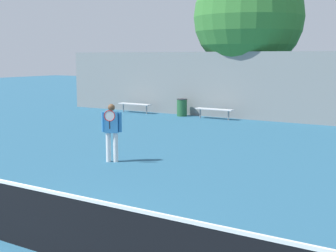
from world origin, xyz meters
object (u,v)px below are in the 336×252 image
object	(u,v)px
tennis_player	(112,129)
trash_bin	(182,107)
tennis_net	(5,211)
tree_green_tall	(249,18)
bench_courtside_far	(135,104)
bench_courtside_near	(214,110)

from	to	relation	value
tennis_player	trash_bin	distance (m)	10.62
tennis_net	tree_green_tall	bearing A→B (deg)	100.69
tennis_player	bench_courtside_far	distance (m)	11.75
tennis_player	trash_bin	bearing A→B (deg)	81.84
bench_courtside_near	bench_courtside_far	size ratio (longest dim) A/B	0.98
bench_courtside_near	trash_bin	bearing A→B (deg)	175.39
trash_bin	tennis_net	bearing A→B (deg)	-69.37
bench_courtside_near	tennis_player	bearing A→B (deg)	-80.19
tennis_net	tennis_player	distance (m)	5.91
bench_courtside_near	bench_courtside_far	world-z (taller)	same
trash_bin	tree_green_tall	bearing A→B (deg)	45.20
tree_green_tall	bench_courtside_far	bearing A→B (deg)	-153.64
bench_courtside_far	tree_green_tall	bearing A→B (deg)	26.36
tennis_player	trash_bin	xyz separation A→B (m)	(-3.58, 9.99, -0.49)
bench_courtside_near	trash_bin	xyz separation A→B (m)	(-1.88, 0.15, -0.01)
tennis_net	trash_bin	xyz separation A→B (m)	(-5.81, 15.44, -0.08)
tennis_net	tree_green_tall	xyz separation A→B (m)	(-3.38, 17.90, 4.40)
tennis_player	tree_green_tall	bearing A→B (deg)	67.37
tennis_net	trash_bin	bearing A→B (deg)	110.63
bench_courtside_near	bench_courtside_far	distance (m)	4.70
tennis_net	tree_green_tall	world-z (taller)	tree_green_tall
trash_bin	tree_green_tall	size ratio (longest dim) A/B	0.11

